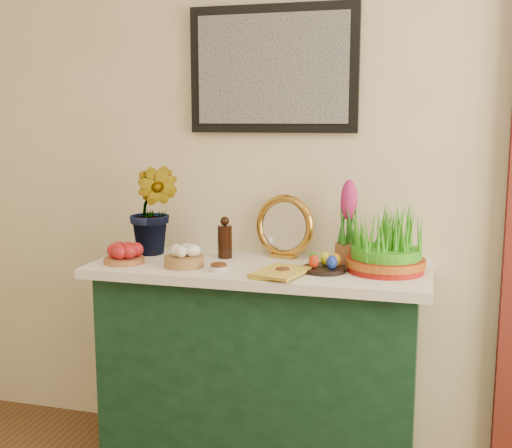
{
  "coord_description": "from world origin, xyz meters",
  "views": [
    {
      "loc": [
        0.5,
        -0.51,
        1.49
      ],
      "look_at": [
        -0.17,
        1.95,
        1.07
      ],
      "focal_mm": 45.0,
      "sensor_mm": 36.0,
      "label": 1
    }
  ],
  "objects_px": {
    "sideboard": "(259,371)",
    "mirror": "(284,227)",
    "hyacinth_green": "(154,195)",
    "book": "(261,269)",
    "wheatgrass_sabzeh": "(386,244)"
  },
  "relations": [
    {
      "from": "sideboard",
      "to": "mirror",
      "type": "relative_size",
      "value": 4.6
    },
    {
      "from": "sideboard",
      "to": "wheatgrass_sabzeh",
      "type": "relative_size",
      "value": 4.14
    },
    {
      "from": "sideboard",
      "to": "book",
      "type": "xyz_separation_m",
      "value": [
        0.04,
        -0.14,
        0.48
      ]
    },
    {
      "from": "mirror",
      "to": "book",
      "type": "xyz_separation_m",
      "value": [
        -0.02,
        -0.31,
        -0.12
      ]
    },
    {
      "from": "sideboard",
      "to": "hyacinth_green",
      "type": "xyz_separation_m",
      "value": [
        -0.51,
        0.08,
        0.73
      ]
    },
    {
      "from": "mirror",
      "to": "book",
      "type": "bearing_deg",
      "value": -94.21
    },
    {
      "from": "sideboard",
      "to": "mirror",
      "type": "bearing_deg",
      "value": 68.79
    },
    {
      "from": "hyacinth_green",
      "to": "wheatgrass_sabzeh",
      "type": "distance_m",
      "value": 1.03
    },
    {
      "from": "mirror",
      "to": "wheatgrass_sabzeh",
      "type": "height_order",
      "value": "mirror"
    },
    {
      "from": "hyacinth_green",
      "to": "mirror",
      "type": "xyz_separation_m",
      "value": [
        0.57,
        0.09,
        -0.13
      ]
    },
    {
      "from": "sideboard",
      "to": "book",
      "type": "distance_m",
      "value": 0.5
    },
    {
      "from": "book",
      "to": "wheatgrass_sabzeh",
      "type": "height_order",
      "value": "wheatgrass_sabzeh"
    },
    {
      "from": "hyacinth_green",
      "to": "book",
      "type": "relative_size",
      "value": 2.34
    },
    {
      "from": "book",
      "to": "sideboard",
      "type": "bearing_deg",
      "value": 122.73
    },
    {
      "from": "hyacinth_green",
      "to": "book",
      "type": "distance_m",
      "value": 0.64
    }
  ]
}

